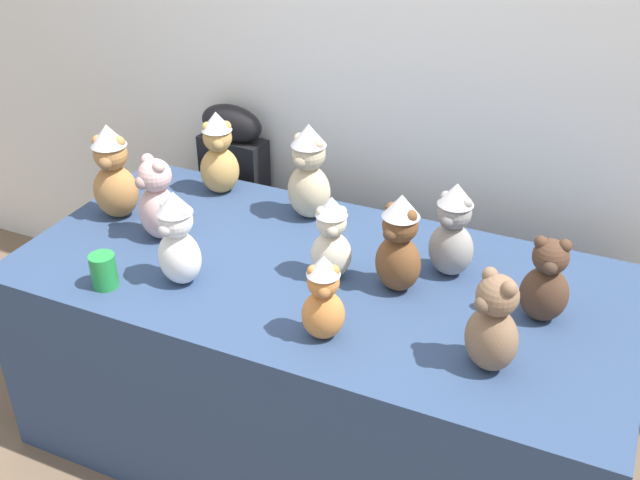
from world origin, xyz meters
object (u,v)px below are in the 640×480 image
at_px(teddy_bear_ash, 453,231).
at_px(instrument_case, 237,212).
at_px(teddy_bear_snow, 177,239).
at_px(party_cup_green, 104,271).
at_px(teddy_bear_blush, 158,201).
at_px(teddy_bear_ginger, 323,298).
at_px(teddy_bear_chestnut, 399,244).
at_px(teddy_bear_honey, 219,154).
at_px(teddy_bear_mocha, 493,325).
at_px(teddy_bear_cocoa, 546,282).
at_px(teddy_bear_cream, 331,239).
at_px(display_table, 320,361).
at_px(teddy_bear_sand, 309,173).
at_px(teddy_bear_caramel, 113,173).

bearing_deg(teddy_bear_ash, instrument_case, 169.41).
bearing_deg(teddy_bear_snow, party_cup_green, -139.39).
bearing_deg(teddy_bear_blush, teddy_bear_ginger, 2.90).
height_order(teddy_bear_chestnut, teddy_bear_honey, same).
distance_m(teddy_bear_blush, teddy_bear_ash, 0.98).
xyz_separation_m(instrument_case, teddy_bear_mocha, (1.25, -0.83, 0.37)).
bearing_deg(teddy_bear_cocoa, instrument_case, 149.46).
relative_size(teddy_bear_cream, teddy_bear_honey, 0.88).
relative_size(teddy_bear_mocha, teddy_bear_snow, 0.93).
height_order(display_table, instrument_case, instrument_case).
height_order(teddy_bear_sand, party_cup_green, teddy_bear_sand).
height_order(teddy_bear_cocoa, teddy_bear_sand, teddy_bear_sand).
relative_size(teddy_bear_cream, teddy_bear_sand, 0.80).
relative_size(instrument_case, teddy_bear_snow, 3.11).
xyz_separation_m(teddy_bear_cream, teddy_bear_snow, (-0.41, -0.22, 0.02)).
relative_size(teddy_bear_blush, teddy_bear_mocha, 1.02).
height_order(display_table, teddy_bear_sand, teddy_bear_sand).
height_order(teddy_bear_cream, teddy_bear_sand, teddy_bear_sand).
xyz_separation_m(teddy_bear_chestnut, teddy_bear_mocha, (0.34, -0.25, -0.02)).
xyz_separation_m(display_table, instrument_case, (-0.66, 0.60, 0.13)).
relative_size(teddy_bear_ginger, teddy_bear_ash, 0.84).
bearing_deg(teddy_bear_chestnut, teddy_bear_ash, 69.00).
distance_m(teddy_bear_blush, teddy_bear_snow, 0.30).
height_order(display_table, teddy_bear_ash, teddy_bear_ash).
relative_size(teddy_bear_ginger, teddy_bear_cocoa, 0.99).
xyz_separation_m(teddy_bear_cocoa, teddy_bear_sand, (-0.87, 0.28, 0.05)).
xyz_separation_m(teddy_bear_cocoa, teddy_bear_honey, (-1.25, 0.31, 0.03)).
bearing_deg(teddy_bear_honey, party_cup_green, -121.95).
relative_size(teddy_bear_honey, teddy_bear_caramel, 0.92).
distance_m(instrument_case, teddy_bear_cocoa, 1.50).
bearing_deg(display_table, instrument_case, 137.78).
relative_size(teddy_bear_ginger, teddy_bear_blush, 0.90).
bearing_deg(teddy_bear_mocha, teddy_bear_blush, -156.84).
distance_m(display_table, teddy_bear_blush, 0.77).
distance_m(teddy_bear_snow, party_cup_green, 0.25).
height_order(teddy_bear_chestnut, teddy_bear_caramel, teddy_bear_caramel).
xyz_separation_m(teddy_bear_mocha, teddy_bear_cocoa, (0.09, 0.27, -0.01)).
height_order(display_table, teddy_bear_caramel, teddy_bear_caramel).
bearing_deg(teddy_bear_ginger, teddy_bear_caramel, 135.81).
bearing_deg(display_table, teddy_bear_cocoa, 3.66).
bearing_deg(teddy_bear_sand, teddy_bear_honey, -174.57).
relative_size(teddy_bear_cream, teddy_bear_mocha, 0.97).
xyz_separation_m(teddy_bear_ginger, teddy_bear_blush, (-0.73, 0.27, 0.01)).
height_order(display_table, teddy_bear_ginger, teddy_bear_ginger).
bearing_deg(teddy_bear_chestnut, teddy_bear_cream, -155.20).
bearing_deg(teddy_bear_ginger, party_cup_green, 159.00).
relative_size(teddy_bear_cocoa, teddy_bear_sand, 0.77).
bearing_deg(teddy_bear_cocoa, teddy_bear_chestnut, 175.41).
height_order(teddy_bear_chestnut, teddy_bear_snow, teddy_bear_chestnut).
bearing_deg(teddy_bear_chestnut, teddy_bear_ginger, -90.72).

